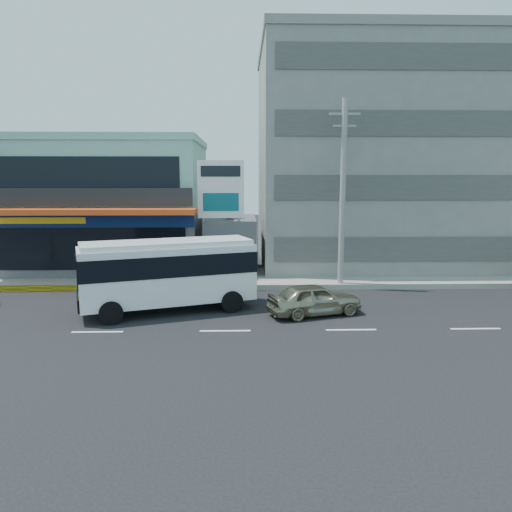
% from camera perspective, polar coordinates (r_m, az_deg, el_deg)
% --- Properties ---
extents(ground, '(120.00, 120.00, 0.00)m').
position_cam_1_polar(ground, '(19.90, -3.55, -8.55)').
color(ground, black).
rests_on(ground, ground).
extents(sidewalk, '(70.00, 5.00, 0.30)m').
position_cam_1_polar(sidewalk, '(29.36, 6.89, -2.50)').
color(sidewalk, gray).
rests_on(sidewalk, ground).
extents(shop_building, '(12.40, 11.70, 8.00)m').
position_cam_1_polar(shop_building, '(34.08, -16.43, 5.33)').
color(shop_building, '#3F3F44').
rests_on(shop_building, ground).
extents(concrete_building, '(16.00, 12.00, 14.00)m').
position_cam_1_polar(concrete_building, '(35.21, 13.98, 10.43)').
color(concrete_building, gray).
rests_on(concrete_building, ground).
extents(gap_structure, '(3.00, 6.00, 3.50)m').
position_cam_1_polar(gap_structure, '(31.25, -2.84, 1.23)').
color(gap_structure, '#3F3F44').
rests_on(gap_structure, ground).
extents(satellite_dish, '(1.50, 1.50, 0.15)m').
position_cam_1_polar(satellite_dish, '(30.06, -2.91, 4.42)').
color(satellite_dish, slate).
rests_on(satellite_dish, gap_structure).
extents(billboard, '(2.60, 0.18, 6.90)m').
position_cam_1_polar(billboard, '(28.19, -4.04, 6.85)').
color(billboard, gray).
rests_on(billboard, ground).
extents(utility_pole_near, '(1.60, 0.30, 10.00)m').
position_cam_1_polar(utility_pole_near, '(26.89, 9.88, 7.11)').
color(utility_pole_near, '#999993').
rests_on(utility_pole_near, ground).
extents(minibus, '(8.04, 4.82, 3.20)m').
position_cam_1_polar(minibus, '(22.58, -10.05, -1.54)').
color(minibus, white).
rests_on(minibus, ground).
extents(sedan, '(4.45, 2.84, 1.41)m').
position_cam_1_polar(sedan, '(22.06, 6.72, -4.92)').
color(sedan, tan).
rests_on(sedan, ground).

